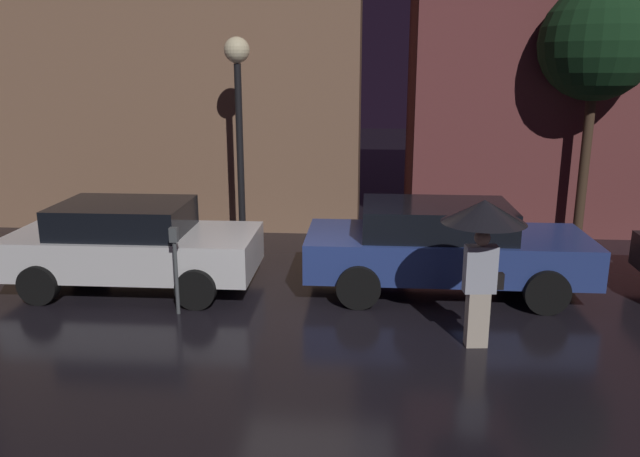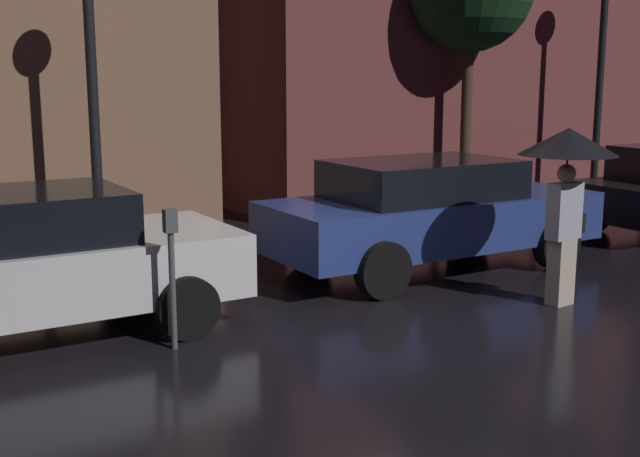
{
  "view_description": "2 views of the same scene",
  "coord_description": "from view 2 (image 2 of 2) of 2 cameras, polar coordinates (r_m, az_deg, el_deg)",
  "views": [
    {
      "loc": [
        0.73,
        -8.6,
        3.67
      ],
      "look_at": [
        0.04,
        0.3,
        1.35
      ],
      "focal_mm": 35.0,
      "sensor_mm": 36.0,
      "label": 1
    },
    {
      "loc": [
        -4.65,
        -6.93,
        2.59
      ],
      "look_at": [
        -0.22,
        0.61,
        0.92
      ],
      "focal_mm": 45.0,
      "sensor_mm": 36.0,
      "label": 2
    }
  ],
  "objects": [
    {
      "name": "parked_car_blue",
      "position": [
        10.88,
        7.81,
        1.21
      ],
      "size": [
        4.62,
        2.02,
        1.49
      ],
      "rotation": [
        0.0,
        0.0,
        0.0
      ],
      "color": "navy",
      "rests_on": "ground"
    },
    {
      "name": "street_lamp_far",
      "position": [
        16.7,
        19.52,
        13.63
      ],
      "size": [
        0.52,
        0.52,
        4.72
      ],
      "color": "black",
      "rests_on": "ground"
    },
    {
      "name": "pedestrian_with_umbrella",
      "position": [
        9.37,
        17.18,
        4.5
      ],
      "size": [
        1.1,
        1.1,
        2.02
      ],
      "rotation": [
        0.0,
        0.0,
        3.24
      ],
      "color": "beige",
      "rests_on": "ground"
    },
    {
      "name": "parked_car_white",
      "position": [
        8.51,
        -20.0,
        -2.18
      ],
      "size": [
        4.12,
        2.0,
        1.47
      ],
      "rotation": [
        0.0,
        0.0,
        0.01
      ],
      "color": "silver",
      "rests_on": "ground"
    },
    {
      "name": "street_lamp_near",
      "position": [
        11.05,
        -16.09,
        13.62
      ],
      "size": [
        0.5,
        0.5,
        4.23
      ],
      "color": "black",
      "rests_on": "ground"
    },
    {
      "name": "parking_meter",
      "position": [
        7.71,
        -10.51,
        -2.5
      ],
      "size": [
        0.12,
        0.1,
        1.36
      ],
      "color": "#4C5154",
      "rests_on": "ground"
    },
    {
      "name": "ground_plane",
      "position": [
        8.74,
        3.29,
        -6.44
      ],
      "size": [
        60.0,
        60.0,
        0.0
      ],
      "primitive_type": "plane",
      "color": "black"
    }
  ]
}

